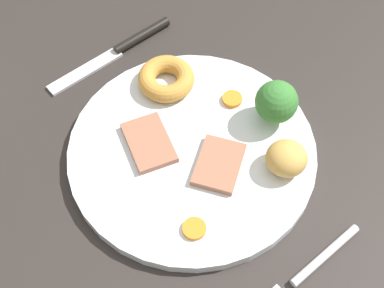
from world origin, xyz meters
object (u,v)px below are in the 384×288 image
object	(u,v)px
meat_slice_main	(221,167)
knife	(122,48)
carrot_coin_back	(194,229)
fork	(302,276)
roast_potato_left	(287,158)
carrot_coin_front	(232,99)
dinner_plate	(192,152)
meat_slice_under	(149,143)
broccoli_floret	(276,102)
yorkshire_pudding	(166,79)

from	to	relation	value
meat_slice_main	knife	world-z (taller)	meat_slice_main
carrot_coin_back	fork	size ratio (longest dim) A/B	0.16
roast_potato_left	carrot_coin_front	size ratio (longest dim) A/B	1.91
dinner_plate	carrot_coin_back	world-z (taller)	carrot_coin_back
carrot_coin_back	knife	xyz separation A→B (cm)	(26.64, -7.63, -1.21)
dinner_plate	roast_potato_left	bearing A→B (deg)	-138.62
meat_slice_under	broccoli_floret	xyz separation A→B (cm)	(-5.41, -13.85, 2.66)
roast_potato_left	knife	bearing A→B (deg)	10.62
meat_slice_under	knife	xyz separation A→B (cm)	(15.14, -5.62, -1.35)
carrot_coin_front	knife	distance (cm)	16.83
dinner_plate	yorkshire_pudding	size ratio (longest dim) A/B	4.11
yorkshire_pudding	carrot_coin_front	world-z (taller)	yorkshire_pudding
dinner_plate	yorkshire_pudding	bearing A→B (deg)	-17.41
roast_potato_left	fork	size ratio (longest dim) A/B	0.30
roast_potato_left	yorkshire_pudding	bearing A→B (deg)	13.04
roast_potato_left	carrot_coin_front	world-z (taller)	roast_potato_left
meat_slice_under	carrot_coin_back	xyz separation A→B (cm)	(-11.50, 2.01, -0.14)
broccoli_floret	knife	distance (cm)	22.50
carrot_coin_front	carrot_coin_back	bearing A→B (deg)	128.89
yorkshire_pudding	meat_slice_main	bearing A→B (deg)	171.98
yorkshire_pudding	carrot_coin_back	size ratio (longest dim) A/B	2.75
meat_slice_under	carrot_coin_front	xyz separation A→B (cm)	(-0.57, -11.53, -0.12)
carrot_coin_front	meat_slice_under	bearing A→B (deg)	87.16
meat_slice_under	carrot_coin_back	bearing A→B (deg)	170.07
meat_slice_under	fork	world-z (taller)	meat_slice_under
yorkshire_pudding	fork	size ratio (longest dim) A/B	0.45
meat_slice_main	carrot_coin_front	distance (cm)	9.61
meat_slice_main	roast_potato_left	world-z (taller)	roast_potato_left
yorkshire_pudding	dinner_plate	bearing A→B (deg)	162.59
meat_slice_main	fork	size ratio (longest dim) A/B	0.42
meat_slice_main	carrot_coin_back	xyz separation A→B (cm)	(-4.20, 6.68, -0.14)
carrot_coin_front	broccoli_floret	xyz separation A→B (cm)	(-4.84, -2.32, 2.78)
carrot_coin_front	carrot_coin_back	xyz separation A→B (cm)	(-10.92, 13.54, -0.02)
carrot_coin_back	knife	bearing A→B (deg)	-15.98
meat_slice_main	knife	distance (cm)	22.50
carrot_coin_back	knife	world-z (taller)	carrot_coin_back
carrot_coin_front	carrot_coin_back	size ratio (longest dim) A/B	0.96
meat_slice_main	broccoli_floret	bearing A→B (deg)	-78.39
fork	broccoli_floret	bearing A→B (deg)	-125.22
dinner_plate	broccoli_floret	bearing A→B (deg)	-101.58
carrot_coin_back	dinner_plate	bearing A→B (deg)	-34.50
carrot_coin_front	knife	xyz separation A→B (cm)	(15.71, 5.91, -1.23)
meat_slice_main	yorkshire_pudding	bearing A→B (deg)	-8.02
meat_slice_main	carrot_coin_back	size ratio (longest dim) A/B	2.59
dinner_plate	fork	bearing A→B (deg)	-178.50
fork	yorkshire_pudding	bearing A→B (deg)	-99.16
carrot_coin_front	broccoli_floret	distance (cm)	6.05
meat_slice_under	roast_potato_left	world-z (taller)	roast_potato_left
dinner_plate	meat_slice_main	size ratio (longest dim) A/B	4.37
meat_slice_under	knife	distance (cm)	16.21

